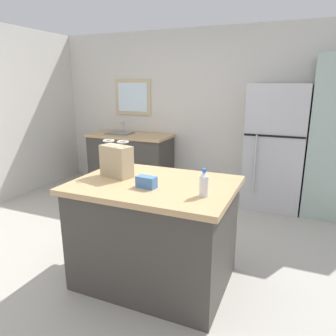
# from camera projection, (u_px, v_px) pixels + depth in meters

# --- Properties ---
(ground) EXTENTS (6.50, 6.50, 0.00)m
(ground) POSITION_uv_depth(u_px,v_px,m) (137.00, 265.00, 3.07)
(ground) COLOR #ADA89E
(back_wall) EXTENTS (5.41, 0.13, 2.55)m
(back_wall) POSITION_uv_depth(u_px,v_px,m) (209.00, 112.00, 4.99)
(back_wall) COLOR silver
(back_wall) RESTS_ON ground
(kitchen_island) EXTENTS (1.34, 0.98, 0.92)m
(kitchen_island) POSITION_uv_depth(u_px,v_px,m) (155.00, 232.00, 2.74)
(kitchen_island) COLOR #423D38
(kitchen_island) RESTS_ON ground
(refrigerator) EXTENTS (0.77, 0.67, 1.72)m
(refrigerator) POSITION_uv_depth(u_px,v_px,m) (275.00, 147.00, 4.35)
(refrigerator) COLOR #B7B7BC
(refrigerator) RESTS_ON ground
(tall_cabinet) EXTENTS (0.54, 0.60, 2.08)m
(tall_cabinet) POSITION_uv_depth(u_px,v_px,m) (331.00, 138.00, 4.04)
(tall_cabinet) COLOR #9EB2A8
(tall_cabinet) RESTS_ON ground
(sink_counter) EXTENTS (1.37, 0.67, 1.09)m
(sink_counter) POSITION_uv_depth(u_px,v_px,m) (131.00, 160.00, 5.32)
(sink_counter) COLOR #423D38
(sink_counter) RESTS_ON ground
(shopping_bag) EXTENTS (0.32, 0.21, 0.32)m
(shopping_bag) POSITION_uv_depth(u_px,v_px,m) (117.00, 161.00, 2.75)
(shopping_bag) COLOR tan
(shopping_bag) RESTS_ON kitchen_island
(small_box) EXTENTS (0.17, 0.10, 0.09)m
(small_box) POSITION_uv_depth(u_px,v_px,m) (146.00, 182.00, 2.48)
(small_box) COLOR #4775B7
(small_box) RESTS_ON kitchen_island
(bottle) EXTENTS (0.07, 0.07, 0.21)m
(bottle) POSITION_uv_depth(u_px,v_px,m) (204.00, 184.00, 2.28)
(bottle) COLOR white
(bottle) RESTS_ON kitchen_island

